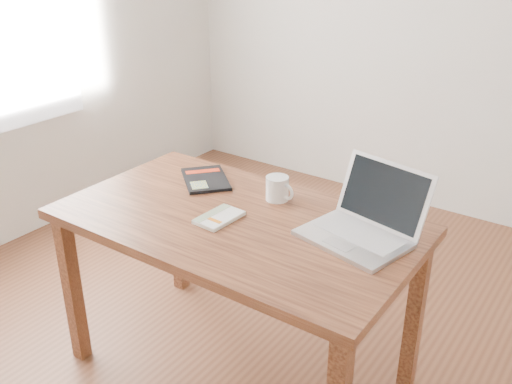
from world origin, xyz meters
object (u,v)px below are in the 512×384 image
Objects in this scene: white_guidebook at (219,218)px; coffee_mug at (278,188)px; laptop at (364,223)px; black_guidebook at (206,179)px; desk at (237,238)px.

coffee_mug reaches higher than white_guidebook.
black_guidebook is at bearing -171.36° from laptop.
white_guidebook is 0.59× the size of black_guidebook.
laptop reaches higher than coffee_mug.
desk is 0.40m from black_guidebook.
desk is 0.51m from laptop.
white_guidebook is at bearing -145.77° from laptop.
laptop is at bearing -0.22° from coffee_mug.
laptop reaches higher than white_guidebook.
desk is 10.37× the size of coffee_mug.
desk is at bearing -81.60° from black_guidebook.
coffee_mug reaches higher than desk.
black_guidebook is 0.37m from coffee_mug.
desk is at bearing 50.28° from white_guidebook.
white_guidebook reaches higher than black_guidebook.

